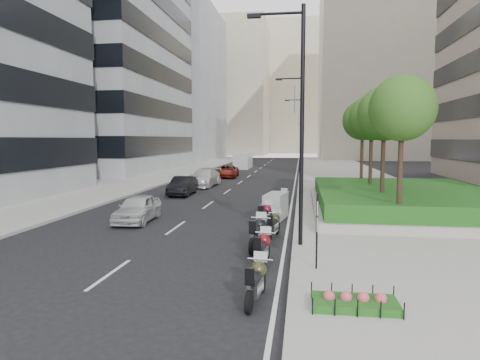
% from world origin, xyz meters
% --- Properties ---
extents(ground, '(160.00, 160.00, 0.00)m').
position_xyz_m(ground, '(0.00, 0.00, 0.00)').
color(ground, black).
rests_on(ground, ground).
extents(sidewalk_right, '(10.00, 100.00, 0.15)m').
position_xyz_m(sidewalk_right, '(9.00, 30.00, 0.07)').
color(sidewalk_right, '#9E9B93').
rests_on(sidewalk_right, ground).
extents(sidewalk_left, '(8.00, 100.00, 0.15)m').
position_xyz_m(sidewalk_left, '(-12.00, 30.00, 0.07)').
color(sidewalk_left, '#9E9B93').
rests_on(sidewalk_left, ground).
extents(lane_edge, '(0.12, 100.00, 0.01)m').
position_xyz_m(lane_edge, '(3.70, 30.00, 0.01)').
color(lane_edge, silver).
rests_on(lane_edge, ground).
extents(lane_centre, '(0.12, 100.00, 0.01)m').
position_xyz_m(lane_centre, '(-1.50, 30.00, 0.01)').
color(lane_centre, silver).
rests_on(lane_centre, ground).
extents(building_grey_mid, '(22.00, 26.00, 40.00)m').
position_xyz_m(building_grey_mid, '(-24.00, 38.00, 20.00)').
color(building_grey_mid, gray).
rests_on(building_grey_mid, ground).
extents(building_grey_far, '(22.00, 26.00, 30.00)m').
position_xyz_m(building_grey_far, '(-24.00, 70.00, 15.00)').
color(building_grey_far, gray).
rests_on(building_grey_far, ground).
extents(building_cream_right, '(28.00, 24.00, 36.00)m').
position_xyz_m(building_cream_right, '(22.00, 80.00, 18.00)').
color(building_cream_right, '#B7AD93').
rests_on(building_cream_right, ground).
extents(building_cream_left, '(26.00, 24.00, 34.00)m').
position_xyz_m(building_cream_left, '(-18.00, 100.00, 17.00)').
color(building_cream_left, '#B7AD93').
rests_on(building_cream_left, ground).
extents(building_cream_centre, '(30.00, 24.00, 38.00)m').
position_xyz_m(building_cream_centre, '(2.00, 120.00, 19.00)').
color(building_cream_centre, '#B7AD93').
rests_on(building_cream_centre, ground).
extents(planter, '(10.00, 14.00, 0.40)m').
position_xyz_m(planter, '(10.00, 10.00, 0.35)').
color(planter, '#A39F98').
rests_on(planter, sidewalk_right).
extents(hedge, '(9.40, 13.40, 0.80)m').
position_xyz_m(hedge, '(10.00, 10.00, 0.95)').
color(hedge, '#174E16').
rests_on(hedge, planter).
extents(flower_bed, '(2.00, 1.00, 0.20)m').
position_xyz_m(flower_bed, '(5.60, -5.00, 0.25)').
color(flower_bed, '#174E16').
rests_on(flower_bed, sidewalk_right).
extents(tree_0, '(2.80, 2.80, 6.30)m').
position_xyz_m(tree_0, '(8.50, 4.00, 5.42)').
color(tree_0, '#332319').
rests_on(tree_0, planter).
extents(tree_1, '(2.80, 2.80, 6.30)m').
position_xyz_m(tree_1, '(8.50, 8.00, 5.42)').
color(tree_1, '#332319').
rests_on(tree_1, planter).
extents(tree_2, '(2.80, 2.80, 6.30)m').
position_xyz_m(tree_2, '(8.50, 12.00, 5.42)').
color(tree_2, '#332319').
rests_on(tree_2, planter).
extents(tree_3, '(2.80, 2.80, 6.30)m').
position_xyz_m(tree_3, '(8.50, 16.00, 5.42)').
color(tree_3, '#332319').
rests_on(tree_3, planter).
extents(lamp_post_0, '(2.34, 0.45, 9.00)m').
position_xyz_m(lamp_post_0, '(4.14, 1.00, 5.07)').
color(lamp_post_0, black).
rests_on(lamp_post_0, ground).
extents(lamp_post_1, '(2.34, 0.45, 9.00)m').
position_xyz_m(lamp_post_1, '(4.14, 18.00, 5.07)').
color(lamp_post_1, black).
rests_on(lamp_post_1, ground).
extents(lamp_post_2, '(2.34, 0.45, 9.00)m').
position_xyz_m(lamp_post_2, '(4.14, 36.00, 5.07)').
color(lamp_post_2, black).
rests_on(lamp_post_2, ground).
extents(parking_sign, '(0.06, 0.32, 2.50)m').
position_xyz_m(parking_sign, '(4.80, -2.00, 1.46)').
color(parking_sign, black).
rests_on(parking_sign, ground).
extents(motorcycle_0, '(0.67, 2.02, 1.00)m').
position_xyz_m(motorcycle_0, '(3.21, -4.58, 0.54)').
color(motorcycle_0, black).
rests_on(motorcycle_0, ground).
extents(motorcycle_1, '(0.69, 2.07, 1.03)m').
position_xyz_m(motorcycle_1, '(3.08, -1.48, 0.55)').
color(motorcycle_1, black).
rests_on(motorcycle_1, ground).
extents(motorcycle_2, '(0.76, 2.27, 1.13)m').
position_xyz_m(motorcycle_2, '(2.71, 0.64, 0.60)').
color(motorcycle_2, black).
rests_on(motorcycle_2, ground).
extents(motorcycle_3, '(0.65, 1.96, 0.98)m').
position_xyz_m(motorcycle_3, '(3.18, 2.70, 0.52)').
color(motorcycle_3, black).
rests_on(motorcycle_3, ground).
extents(motorcycle_4, '(0.72, 2.06, 1.04)m').
position_xyz_m(motorcycle_4, '(2.65, 4.69, 0.55)').
color(motorcycle_4, black).
rests_on(motorcycle_4, ground).
extents(motorcycle_5, '(1.24, 2.34, 1.35)m').
position_xyz_m(motorcycle_5, '(3.01, 6.80, 0.67)').
color(motorcycle_5, black).
rests_on(motorcycle_5, ground).
extents(motorcycle_6, '(1.07, 2.11, 1.12)m').
position_xyz_m(motorcycle_6, '(3.11, 9.05, 0.60)').
color(motorcycle_6, black).
rests_on(motorcycle_6, ground).
extents(car_a, '(1.80, 4.08, 1.36)m').
position_xyz_m(car_a, '(-3.81, 5.13, 0.68)').
color(car_a, silver).
rests_on(car_a, ground).
extents(car_b, '(1.58, 4.22, 1.38)m').
position_xyz_m(car_b, '(-4.38, 15.38, 0.69)').
color(car_b, black).
rests_on(car_b, ground).
extents(car_c, '(2.44, 5.37, 1.53)m').
position_xyz_m(car_c, '(-4.14, 21.24, 0.76)').
color(car_c, silver).
rests_on(car_c, ground).
extents(car_d, '(2.46, 4.89, 1.33)m').
position_xyz_m(car_d, '(-3.65, 30.24, 0.66)').
color(car_d, maroon).
rests_on(car_d, ground).
extents(delivery_van, '(2.11, 5.37, 2.24)m').
position_xyz_m(delivery_van, '(-3.88, 44.28, 1.05)').
color(delivery_van, silver).
rests_on(delivery_van, ground).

